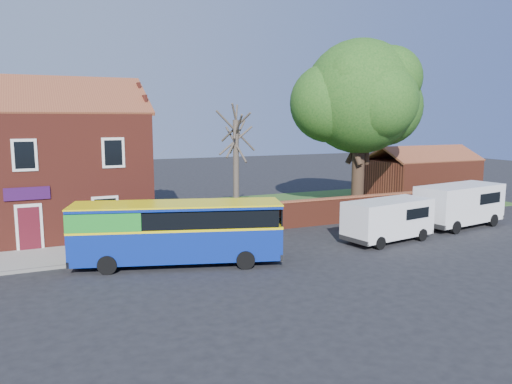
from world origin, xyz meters
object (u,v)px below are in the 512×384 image
bus (171,230)px  van_far (460,203)px  van_near (388,218)px  large_tree (359,101)px

bus → van_far: 17.36m
van_far → van_near: bearing=-178.5°
bus → large_tree: 17.18m
bus → van_far: (17.35, 0.66, -0.16)m
van_near → van_far: 6.22m
bus → large_tree: (14.57, 6.92, 5.92)m
bus → van_far: bearing=19.1°
van_near → large_tree: (3.33, 7.40, 6.26)m
van_near → van_far: size_ratio=0.88×
van_near → van_far: bearing=1.2°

